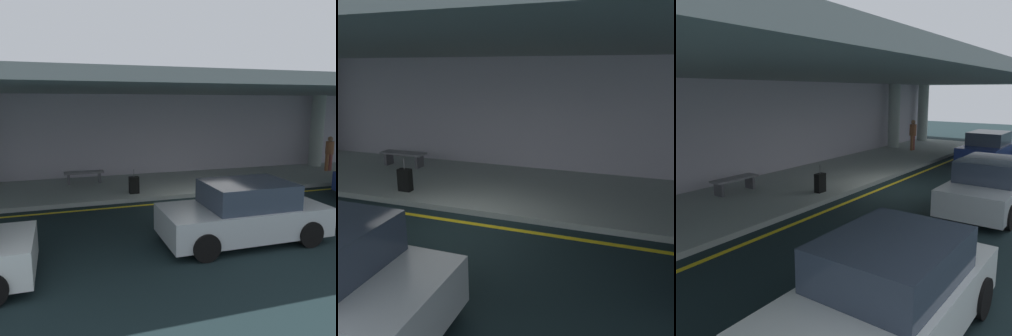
# 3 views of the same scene
# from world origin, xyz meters

# --- Properties ---
(ground_plane) EXTENTS (60.00, 60.00, 0.00)m
(ground_plane) POSITION_xyz_m (0.00, 0.00, 0.00)
(ground_plane) COLOR black
(sidewalk) EXTENTS (26.00, 4.20, 0.15)m
(sidewalk) POSITION_xyz_m (0.00, 3.10, 0.07)
(sidewalk) COLOR #97A29D
(sidewalk) RESTS_ON ground
(lane_stripe_yellow) EXTENTS (26.00, 0.14, 0.01)m
(lane_stripe_yellow) POSITION_xyz_m (0.00, 0.57, 0.00)
(lane_stripe_yellow) COLOR yellow
(lane_stripe_yellow) RESTS_ON ground
(ceiling_overhang) EXTENTS (28.00, 13.20, 0.30)m
(ceiling_overhang) POSITION_xyz_m (0.00, 2.60, 3.95)
(ceiling_overhang) COLOR gray
(ceiling_overhang) RESTS_ON support_column_far_left
(terminal_back_wall) EXTENTS (26.00, 0.30, 3.80)m
(terminal_back_wall) POSITION_xyz_m (0.00, 5.35, 1.90)
(terminal_back_wall) COLOR #B3AEBA
(terminal_back_wall) RESTS_ON ground
(suitcase_upright_primary) EXTENTS (0.36, 0.22, 0.90)m
(suitcase_upright_primary) POSITION_xyz_m (-2.36, 1.68, 0.46)
(suitcase_upright_primary) COLOR black
(suitcase_upright_primary) RESTS_ON sidewalk
(bench_metal) EXTENTS (1.60, 0.50, 0.48)m
(bench_metal) POSITION_xyz_m (-3.98, 3.95, 0.50)
(bench_metal) COLOR slate
(bench_metal) RESTS_ON sidewalk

